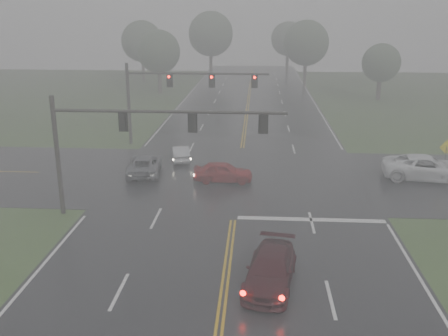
# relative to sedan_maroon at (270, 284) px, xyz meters

# --- Properties ---
(main_road) EXTENTS (18.00, 160.00, 0.02)m
(main_road) POSITION_rel_sedan_maroon_xyz_m (-1.99, 12.92, 0.00)
(main_road) COLOR black
(main_road) RESTS_ON ground
(cross_street) EXTENTS (120.00, 14.00, 0.02)m
(cross_street) POSITION_rel_sedan_maroon_xyz_m (-1.99, 14.92, 0.00)
(cross_street) COLOR black
(cross_street) RESTS_ON ground
(stop_bar) EXTENTS (8.50, 0.50, 0.01)m
(stop_bar) POSITION_rel_sedan_maroon_xyz_m (2.51, 7.32, 0.00)
(stop_bar) COLOR silver
(stop_bar) RESTS_ON ground
(sedan_maroon) EXTENTS (2.77, 5.18, 1.43)m
(sedan_maroon) POSITION_rel_sedan_maroon_xyz_m (0.00, 0.00, 0.00)
(sedan_maroon) COLOR black
(sedan_maroon) RESTS_ON ground
(sedan_red) EXTENTS (4.20, 1.74, 1.42)m
(sedan_red) POSITION_rel_sedan_maroon_xyz_m (-3.06, 13.79, 0.00)
(sedan_red) COLOR maroon
(sedan_red) RESTS_ON ground
(sedan_silver) EXTENTS (2.07, 3.92, 1.23)m
(sedan_silver) POSITION_rel_sedan_maroon_xyz_m (-6.85, 18.81, 0.00)
(sedan_silver) COLOR #ACB0B4
(sedan_silver) RESTS_ON ground
(car_grey) EXTENTS (2.92, 5.30, 1.41)m
(car_grey) POSITION_rel_sedan_maroon_xyz_m (-8.98, 15.17, 0.00)
(car_grey) COLOR #595B60
(car_grey) RESTS_ON ground
(pickup_white) EXTENTS (6.49, 3.59, 1.72)m
(pickup_white) POSITION_rel_sedan_maroon_xyz_m (11.45, 15.27, 0.00)
(pickup_white) COLOR white
(pickup_white) RESTS_ON ground
(signal_gantry_near) EXTENTS (13.26, 0.31, 7.07)m
(signal_gantry_near) POSITION_rel_sedan_maroon_xyz_m (-8.08, 7.36, 4.98)
(signal_gantry_near) COLOR black
(signal_gantry_near) RESTS_ON ground
(signal_gantry_far) EXTENTS (12.54, 0.37, 7.25)m
(signal_gantry_far) POSITION_rel_sedan_maroon_xyz_m (-8.35, 23.83, 5.09)
(signal_gantry_far) COLOR black
(signal_gantry_far) RESTS_ON ground
(sign_diamond_east) EXTENTS (1.08, 0.31, 2.65)m
(sign_diamond_east) POSITION_rel_sedan_maroon_xyz_m (13.10, 16.53, 1.79)
(sign_diamond_east) COLOR black
(sign_diamond_east) RESTS_ON ground
(tree_nw_a) EXTENTS (6.22, 6.22, 9.13)m
(tree_nw_a) POSITION_rel_sedan_maroon_xyz_m (-15.18, 53.43, 6.00)
(tree_nw_a) COLOR #372A23
(tree_nw_a) RESTS_ON ground
(tree_ne_a) EXTENTS (7.08, 7.08, 10.40)m
(tree_ne_a) POSITION_rel_sedan_maroon_xyz_m (6.69, 61.56, 6.84)
(tree_ne_a) COLOR #372A23
(tree_ne_a) RESTS_ON ground
(tree_n_mid) EXTENTS (7.99, 7.99, 11.74)m
(tree_n_mid) POSITION_rel_sedan_maroon_xyz_m (-9.41, 72.48, 7.73)
(tree_n_mid) COLOR #372A23
(tree_n_mid) RESTS_ON ground
(tree_e_near) EXTENTS (5.14, 5.14, 7.55)m
(tree_e_near) POSITION_rel_sedan_maroon_xyz_m (15.72, 49.79, 4.95)
(tree_e_near) COLOR #372A23
(tree_e_near) RESTS_ON ground
(tree_nw_b) EXTENTS (6.96, 6.96, 10.22)m
(tree_nw_b) POSITION_rel_sedan_maroon_xyz_m (-20.57, 66.43, 6.73)
(tree_nw_b) COLOR #372A23
(tree_nw_b) RESTS_ON ground
(tree_n_far) EXTENTS (6.66, 6.66, 9.79)m
(tree_n_far) POSITION_rel_sedan_maroon_xyz_m (4.96, 82.13, 6.43)
(tree_n_far) COLOR #372A23
(tree_n_far) RESTS_ON ground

